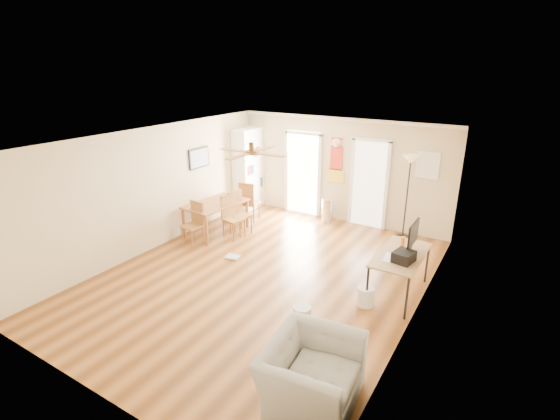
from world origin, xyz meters
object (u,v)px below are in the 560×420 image
Objects in this scene: dining_chair_near at (192,224)px; printer at (404,257)px; armchair at (311,374)px; wastebasket_a at (366,296)px; wastebasket_b at (302,316)px; computer_desk at (399,274)px; dining_table at (216,217)px; dining_chair_far at (250,201)px; bookshelf at (249,169)px; dining_chair_right_a at (241,213)px; dining_chair_right_b at (234,217)px; torchiere_lamp at (407,198)px; trash_can at (327,210)px.

printer is (4.62, -0.00, 0.39)m from dining_chair_near.
wastebasket_a is at bearing -1.69° from armchair.
computer_desk is at bearing 59.50° from wastebasket_b.
computer_desk is 2.93m from armchair.
dining_chair_far is (0.21, 1.08, 0.14)m from dining_table.
dining_chair_near is (0.34, -2.69, -0.63)m from bookshelf.
bookshelf is 5.51m from wastebasket_a.
printer is 1.92m from wastebasket_b.
bookshelf is 1.15m from dining_chair_far.
dining_chair_right_a is 0.69× the size of computer_desk.
dining_chair_near reaches higher than armchair.
dining_chair_right_b is at bearing 143.61° from wastebasket_b.
printer is at bearing -92.00° from dining_chair_right_a.
bookshelf is 2.78m from dining_chair_near.
dining_chair_far is at bearing -166.03° from torchiere_lamp.
torchiere_lamp is 5.62× the size of printer.
printer is at bearing 146.27° from dining_chair_far.
dining_table is 0.57m from dining_chair_right_b.
trash_can is (1.76, 0.87, -0.20)m from dining_chair_far.
dining_chair_near is at bearing 154.71° from dining_chair_right_b.
trash_can is 1.79× the size of printer.
dining_chair_right_a reaches higher than dining_chair_right_b.
bookshelf is 1.14× the size of torchiere_lamp.
dining_chair_near is 2.88× the size of wastebasket_a.
dining_chair_right_a is at bearing 101.07° from dining_chair_far.
bookshelf is 3.58× the size of trash_can.
dining_chair_near is at bearing 162.93° from dining_chair_right_a.
torchiere_lamp is at bearing 103.45° from computer_desk.
computer_desk reaches higher than armchair.
armchair reaches higher than trash_can.
wastebasket_a is at bearing -95.84° from dining_chair_right_b.
dining_chair_right_b is (0.91, -1.92, -0.60)m from bookshelf.
wastebasket_a is (-0.35, -0.62, -0.22)m from computer_desk.
computer_desk is at bearing -9.45° from armchair.
dining_chair_far is 4.79m from printer.
dining_chair_right_b is 0.96m from dining_chair_near.
dining_table is at bearing -179.46° from printer.
wastebasket_a is 1.23m from wastebasket_b.
dining_chair_right_a is 3.86m from wastebasket_a.
torchiere_lamp reaches higher than dining_chair_right_a.
dining_chair_near reaches higher than computer_desk.
printer is at bearing 6.06° from dining_chair_near.
bookshelf reaches higher than dining_chair_near.
dining_table is at bearing -152.79° from torchiere_lamp.
dining_chair_right_b is (0.00, -0.26, -0.01)m from dining_chair_right_a.
wastebasket_a is at bearing 58.89° from wastebasket_b.
torchiere_lamp is at bearing 1.19° from trash_can.
trash_can is 3.80m from wastebasket_a.
dining_chair_right_a is 5.26m from armchair.
dining_chair_near reaches higher than wastebasket_b.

